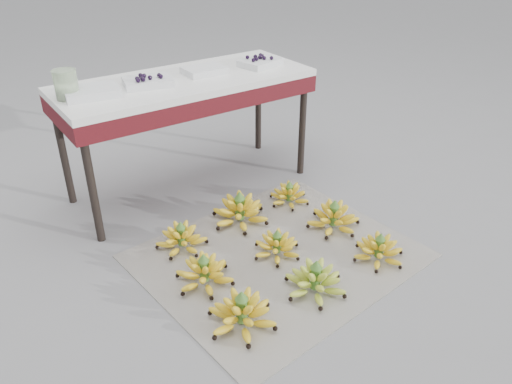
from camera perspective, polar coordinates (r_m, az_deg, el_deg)
ground at (r=2.48m, az=2.79°, el=-7.49°), size 60.00×60.00×0.00m
newspaper_mat at (r=2.49m, az=2.49°, el=-7.28°), size 1.34×1.16×0.01m
bunch_front_left at (r=2.08m, az=-1.63°, el=-13.68°), size 0.31×0.31×0.18m
bunch_front_center at (r=2.25m, az=6.79°, el=-10.03°), size 0.28×0.28×0.17m
bunch_front_right at (r=2.50m, az=13.86°, el=-6.49°), size 0.32×0.32×0.15m
bunch_mid_left at (r=2.29m, az=-5.92°, el=-9.20°), size 0.32×0.32×0.16m
bunch_mid_center at (r=2.46m, az=2.41°, el=-6.20°), size 0.31×0.31×0.15m
bunch_mid_right at (r=2.68m, az=8.85°, el=-2.96°), size 0.30×0.30×0.17m
bunch_back_left at (r=2.53m, az=-8.50°, el=-5.29°), size 0.30×0.30×0.15m
bunch_back_center at (r=2.70m, az=-1.85°, el=-2.24°), size 0.37×0.37×0.19m
bunch_back_right at (r=2.89m, az=3.82°, el=-0.37°), size 0.26×0.26×0.14m
vendor_table at (r=2.87m, az=-8.02°, el=11.30°), size 1.42×0.57×0.68m
tray_far_left at (r=2.65m, az=-18.26°, el=10.81°), size 0.29×0.23×0.04m
tray_left at (r=2.75m, az=-12.28°, el=12.25°), size 0.28×0.23×0.06m
tray_right at (r=2.92m, az=-5.92°, el=13.68°), size 0.23×0.17×0.04m
tray_far_right at (r=3.06m, az=0.49°, el=14.63°), size 0.27×0.22×0.06m
glass_jar at (r=2.64m, az=-20.88°, el=11.40°), size 0.14×0.14×0.14m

